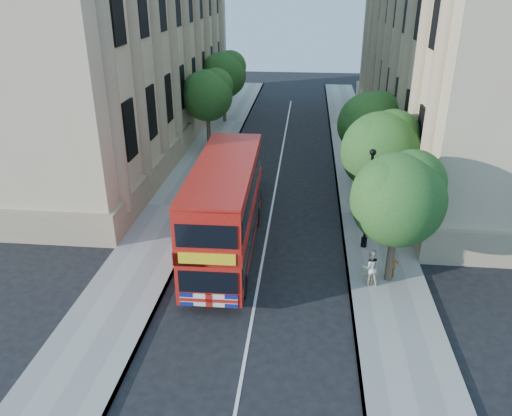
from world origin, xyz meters
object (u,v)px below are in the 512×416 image
(lamp_post, at_px, (368,203))
(box_van, at_px, (245,176))
(double_decker_bus, at_px, (225,207))
(police_constable, at_px, (235,279))
(woman_pedestrian, at_px, (370,267))

(lamp_post, xyz_separation_m, box_van, (-6.79, 6.14, -1.18))
(double_decker_bus, height_order, box_van, double_decker_bus)
(box_van, relative_size, police_constable, 2.63)
(double_decker_bus, bearing_deg, police_constable, -76.26)
(police_constable, bearing_deg, double_decker_bus, -68.61)
(lamp_post, bearing_deg, police_constable, -139.53)
(double_decker_bus, bearing_deg, woman_pedestrian, -18.72)
(lamp_post, xyz_separation_m, police_constable, (-5.86, -5.00, -1.58))
(lamp_post, distance_m, box_van, 9.23)
(box_van, height_order, woman_pedestrian, box_van)
(woman_pedestrian, bearing_deg, police_constable, 6.32)
(lamp_post, height_order, woman_pedestrian, lamp_post)
(lamp_post, relative_size, double_decker_bus, 0.51)
(box_van, distance_m, police_constable, 11.19)
(police_constable, bearing_deg, woman_pedestrian, -158.75)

